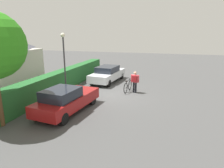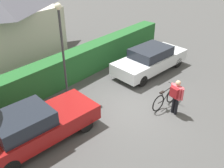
{
  "view_description": "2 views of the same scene",
  "coord_description": "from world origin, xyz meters",
  "px_view_note": "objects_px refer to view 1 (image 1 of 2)",
  "views": [
    {
      "loc": [
        -12.86,
        -3.71,
        4.18
      ],
      "look_at": [
        -0.41,
        -0.02,
        0.82
      ],
      "focal_mm": 31.61,
      "sensor_mm": 36.0,
      "label": 1
    },
    {
      "loc": [
        -7.26,
        -4.81,
        6.21
      ],
      "look_at": [
        -0.78,
        0.73,
        1.25
      ],
      "focal_mm": 39.37,
      "sensor_mm": 36.0,
      "label": 2
    }
  ],
  "objects_px": {
    "person_rider": "(135,80)",
    "street_lamp": "(64,56)",
    "bicycle": "(128,86)",
    "parked_car_near": "(66,100)",
    "parked_car_far": "(108,74)"
  },
  "relations": [
    {
      "from": "parked_car_near",
      "to": "bicycle",
      "type": "xyz_separation_m",
      "value": [
        4.84,
        -2.34,
        -0.31
      ]
    },
    {
      "from": "parked_car_far",
      "to": "street_lamp",
      "type": "distance_m",
      "value": 5.23
    },
    {
      "from": "parked_car_far",
      "to": "bicycle",
      "type": "distance_m",
      "value": 3.36
    },
    {
      "from": "bicycle",
      "to": "street_lamp",
      "type": "distance_m",
      "value": 5.0
    },
    {
      "from": "parked_car_near",
      "to": "bicycle",
      "type": "height_order",
      "value": "parked_car_near"
    },
    {
      "from": "parked_car_far",
      "to": "street_lamp",
      "type": "height_order",
      "value": "street_lamp"
    },
    {
      "from": "parked_car_far",
      "to": "street_lamp",
      "type": "bearing_deg",
      "value": 161.51
    },
    {
      "from": "person_rider",
      "to": "parked_car_far",
      "type": "bearing_deg",
      "value": 47.63
    },
    {
      "from": "bicycle",
      "to": "street_lamp",
      "type": "xyz_separation_m",
      "value": [
        -2.18,
        3.86,
        2.31
      ]
    },
    {
      "from": "bicycle",
      "to": "person_rider",
      "type": "height_order",
      "value": "person_rider"
    },
    {
      "from": "bicycle",
      "to": "street_lamp",
      "type": "relative_size",
      "value": 0.41
    },
    {
      "from": "parked_car_near",
      "to": "person_rider",
      "type": "height_order",
      "value": "person_rider"
    },
    {
      "from": "person_rider",
      "to": "street_lamp",
      "type": "xyz_separation_m",
      "value": [
        -1.96,
        4.4,
        1.78
      ]
    },
    {
      "from": "parked_car_near",
      "to": "street_lamp",
      "type": "xyz_separation_m",
      "value": [
        2.66,
        1.52,
        2.0
      ]
    },
    {
      "from": "person_rider",
      "to": "street_lamp",
      "type": "distance_m",
      "value": 5.14
    }
  ]
}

